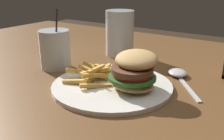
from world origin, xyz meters
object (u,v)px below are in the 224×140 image
(spoon, at_px, (178,74))
(meal_plate_near, at_px, (120,79))
(beer_glass, at_px, (120,35))
(juice_glass, at_px, (55,51))

(spoon, bearing_deg, meal_plate_near, 114.56)
(meal_plate_near, distance_m, beer_glass, 0.29)
(beer_glass, distance_m, juice_glass, 0.23)
(beer_glass, distance_m, spoon, 0.26)
(beer_glass, xyz_separation_m, juice_glass, (-0.08, -0.22, -0.02))
(meal_plate_near, bearing_deg, beer_glass, 122.94)
(meal_plate_near, height_order, juice_glass, juice_glass)
(beer_glass, xyz_separation_m, spoon, (0.24, -0.09, -0.06))
(meal_plate_near, xyz_separation_m, spoon, (0.08, 0.16, -0.02))
(beer_glass, relative_size, spoon, 0.87)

